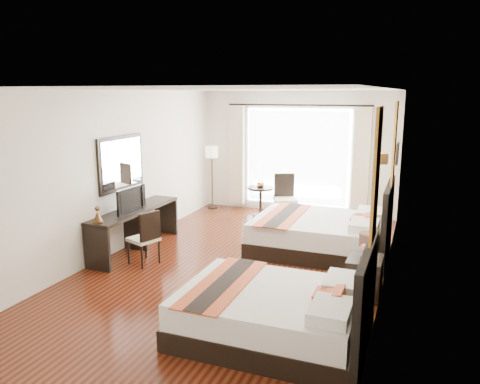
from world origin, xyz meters
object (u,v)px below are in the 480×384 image
(console_desk, at_px, (135,229))
(fruit_bowl, at_px, (260,186))
(television, at_px, (128,199))
(window_chair, at_px, (285,207))
(bed_near, at_px, (278,312))
(bed_far, at_px, (324,234))
(side_table, at_px, (261,202))
(table_lamp, at_px, (368,242))
(floor_lamp, at_px, (212,156))
(desk_chair, at_px, (145,248))
(nightstand, at_px, (364,277))
(vase, at_px, (364,259))

(console_desk, bearing_deg, fruit_bowl, 66.11)
(television, distance_m, window_chair, 3.67)
(bed_near, xyz_separation_m, bed_far, (-0.09, 3.10, 0.03))
(side_table, bearing_deg, table_lamp, -51.96)
(table_lamp, xyz_separation_m, side_table, (-2.71, 3.47, -0.43))
(fruit_bowl, bearing_deg, window_chair, -13.46)
(floor_lamp, relative_size, side_table, 2.25)
(desk_chair, bearing_deg, nightstand, -159.62)
(console_desk, bearing_deg, desk_chair, -45.83)
(bed_far, height_order, vase, bed_far)
(nightstand, relative_size, table_lamp, 1.47)
(table_lamp, bearing_deg, fruit_bowl, 128.20)
(vase, height_order, side_table, side_table)
(console_desk, xyz_separation_m, desk_chair, (0.53, -0.55, -0.10))
(table_lamp, bearing_deg, console_desk, 173.55)
(floor_lamp, bearing_deg, bed_near, -58.60)
(desk_chair, bearing_deg, side_table, -82.77)
(bed_far, distance_m, desk_chair, 3.08)
(nightstand, height_order, television, television)
(desk_chair, xyz_separation_m, window_chair, (1.41, 3.39, 0.04))
(vase, height_order, desk_chair, desk_chair)
(bed_far, xyz_separation_m, window_chair, (-1.20, 1.76, -0.03))
(floor_lamp, height_order, window_chair, floor_lamp)
(table_lamp, relative_size, side_table, 0.57)
(table_lamp, relative_size, floor_lamp, 0.26)
(bed_near, relative_size, console_desk, 0.96)
(nightstand, distance_m, television, 4.07)
(nightstand, distance_m, vase, 0.31)
(console_desk, relative_size, television, 2.94)
(side_table, bearing_deg, nightstand, -52.54)
(side_table, bearing_deg, floor_lamp, 167.65)
(console_desk, distance_m, television, 0.63)
(bed_near, xyz_separation_m, desk_chair, (-2.71, 1.47, -0.04))
(nightstand, distance_m, floor_lamp, 5.64)
(console_desk, height_order, side_table, console_desk)
(floor_lamp, xyz_separation_m, side_table, (1.33, -0.29, -0.93))
(television, bearing_deg, bed_far, -64.59)
(table_lamp, height_order, vase, table_lamp)
(console_desk, bearing_deg, bed_near, -31.92)
(nightstand, xyz_separation_m, floor_lamp, (-4.03, 3.81, 1.00))
(bed_far, xyz_separation_m, television, (-3.13, -1.30, 0.63))
(bed_far, bearing_deg, desk_chair, -148.05)
(table_lamp, bearing_deg, vase, -98.65)
(vase, relative_size, television, 0.16)
(bed_near, bearing_deg, console_desk, 148.08)
(vase, bearing_deg, floor_lamp, 135.79)
(table_lamp, bearing_deg, bed_near, -117.07)
(television, bearing_deg, console_desk, 8.19)
(bed_far, distance_m, window_chair, 2.13)
(table_lamp, bearing_deg, desk_chair, -178.55)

